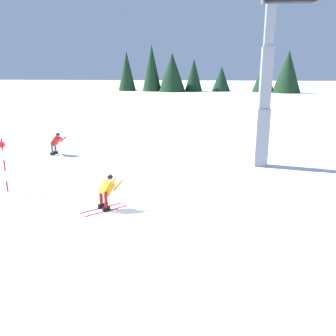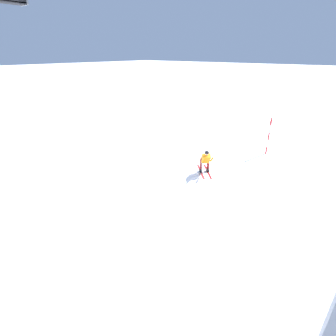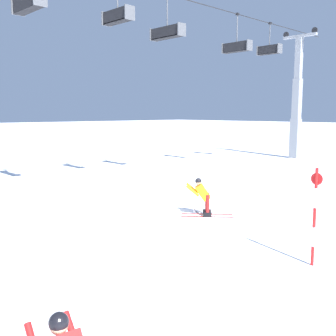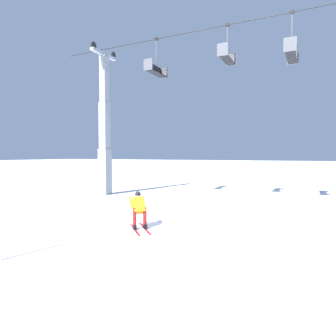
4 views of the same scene
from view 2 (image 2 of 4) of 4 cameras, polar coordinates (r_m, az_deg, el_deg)
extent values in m
plane|color=white|center=(13.29, 9.42, -1.80)|extent=(260.00, 260.00, 0.00)
cube|color=red|center=(13.77, 8.94, -0.75)|extent=(1.30, 1.37, 0.01)
cube|color=black|center=(13.73, 8.96, -0.43)|extent=(0.27, 0.28, 0.16)
cylinder|color=maroon|center=(13.58, 9.07, 1.03)|extent=(0.13, 0.13, 0.60)
cube|color=red|center=(13.69, 7.40, -0.80)|extent=(1.30, 1.37, 0.01)
cube|color=black|center=(13.66, 7.42, -0.47)|extent=(0.27, 0.28, 0.16)
cylinder|color=maroon|center=(13.50, 7.51, 0.99)|extent=(0.13, 0.13, 0.60)
cube|color=orange|center=(13.25, 8.52, 2.15)|extent=(0.67, 0.67, 0.61)
sphere|color=beige|center=(12.98, 8.76, 3.30)|extent=(0.20, 0.20, 0.20)
sphere|color=black|center=(12.97, 8.77, 3.45)|extent=(0.22, 0.22, 0.22)
cylinder|color=orange|center=(12.95, 9.86, 1.91)|extent=(0.37, 0.39, 0.40)
cylinder|color=gray|center=(13.16, 9.90, -0.25)|extent=(0.42, 0.28, 1.02)
cylinder|color=black|center=(13.47, 9.83, -1.23)|extent=(0.07, 0.07, 0.01)
cylinder|color=orange|center=(12.85, 7.86, 1.87)|extent=(0.37, 0.39, 0.40)
cylinder|color=gray|center=(13.04, 7.55, -0.32)|extent=(0.26, 0.44, 1.02)
cylinder|color=black|center=(13.33, 7.13, -1.32)|extent=(0.07, 0.07, 0.01)
cylinder|color=red|center=(17.01, 21.31, 3.69)|extent=(0.07, 0.07, 0.46)
cylinder|color=white|center=(16.86, 21.55, 5.15)|extent=(0.07, 0.07, 0.46)
cylinder|color=red|center=(16.72, 21.80, 6.64)|extent=(0.07, 0.07, 0.46)
cylinder|color=white|center=(16.60, 22.05, 8.14)|extent=(0.07, 0.07, 0.46)
cylinder|color=red|center=(16.49, 22.31, 9.67)|extent=(0.07, 0.07, 0.46)
cylinder|color=red|center=(16.50, 22.25, 9.62)|extent=(0.02, 0.28, 0.28)
camera|label=1|loc=(19.95, -31.45, 19.48)|focal=38.59mm
camera|label=3|loc=(19.97, 51.28, 9.08)|focal=42.24mm
camera|label=4|loc=(23.06, 8.70, 16.60)|focal=31.23mm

